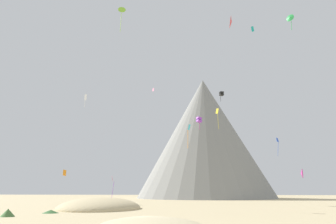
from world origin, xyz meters
name	(u,v)px	position (x,y,z in m)	size (l,w,h in m)	color
dune_foreground_left	(100,209)	(-13.10, 25.73, 0.00)	(20.12, 15.21, 4.29)	#C6B284
bush_low_patch	(8,213)	(-19.58, 7.46, 0.51)	(1.91, 1.91, 1.02)	#477238
bush_far_right	(51,211)	(-17.01, 14.32, 0.24)	(2.50, 2.50, 0.49)	#386633
bush_scatter_east	(137,219)	(-1.18, 2.95, 0.23)	(2.46, 2.46, 0.47)	#477238
rock_massif	(203,139)	(6.50, 108.52, 26.27)	(82.78, 82.78, 54.53)	gray
kite_green_high	(290,18)	(22.42, 18.51, 33.14)	(1.35, 1.22, 3.22)	green
kite_orange_low	(65,173)	(-26.77, 39.33, 7.45)	(0.41, 1.11, 1.47)	orange
kite_yellow_mid	(217,114)	(10.49, 49.38, 23.45)	(0.84, 0.86, 5.75)	yellow
kite_red_high	(231,22)	(12.57, 22.92, 35.53)	(0.85, 2.54, 2.51)	red
kite_cyan_mid	(189,131)	(3.79, 25.38, 14.34)	(0.63, 0.79, 4.60)	#33BCDB
kite_rainbow_low	(112,182)	(-16.44, 44.66, 5.46)	(0.70, 1.09, 5.46)	#E5668C
kite_teal_high	(253,29)	(18.28, 32.19, 38.77)	(0.65, 0.52, 1.17)	teal
kite_black_high	(221,94)	(11.31, 41.66, 26.65)	(1.19, 1.18, 2.46)	black
kite_lime_high	(122,11)	(-9.22, 21.60, 38.77)	(1.66, 1.06, 5.56)	#8CD133
kite_white_mid	(85,98)	(-18.01, 27.42, 22.20)	(0.58, 0.30, 3.00)	white
kite_pink_high	(153,90)	(-8.18, 55.69, 33.01)	(0.63, 0.63, 0.97)	pink
kite_magenta_low	(302,173)	(24.29, 27.43, 6.38)	(0.99, 1.72, 1.74)	#D1339E
kite_violet_mid	(199,120)	(5.47, 51.84, 22.43)	(1.77, 1.74, 3.61)	purple
kite_blue_mid	(278,142)	(27.15, 56.20, 16.36)	(0.76, 1.04, 5.19)	blue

